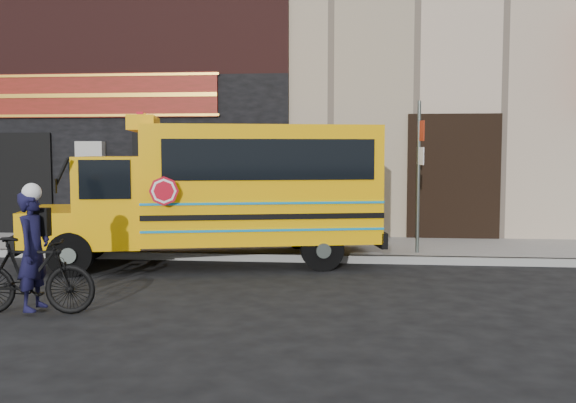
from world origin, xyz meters
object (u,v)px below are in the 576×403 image
at_px(sign_pole, 419,173).
at_px(bicycle, 30,276).
at_px(cyclist, 34,254).
at_px(school_bus, 226,189).

xyz_separation_m(sign_pole, bicycle, (-5.76, -5.09, -1.27)).
distance_m(bicycle, cyclist, 0.30).
bearing_deg(sign_pole, school_bus, -167.18).
xyz_separation_m(school_bus, cyclist, (-1.88, -4.13, -0.68)).
distance_m(sign_pole, cyclist, 7.68).
height_order(school_bus, cyclist, school_bus).
bearing_deg(school_bus, cyclist, -114.48).
height_order(school_bus, bicycle, school_bus).
bearing_deg(bicycle, school_bus, -29.95).
bearing_deg(sign_pole, bicycle, -138.54).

